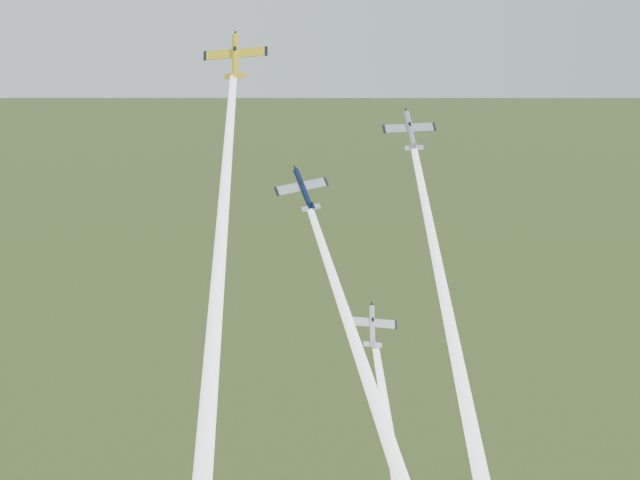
{
  "coord_description": "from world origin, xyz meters",
  "views": [
    {
      "loc": [
        -22.52,
        -107.38,
        123.91
      ],
      "look_at": [
        0.0,
        -6.0,
        92.0
      ],
      "focal_mm": 45.0,
      "sensor_mm": 36.0,
      "label": 1
    }
  ],
  "objects_px": {
    "plane_navy": "(304,189)",
    "plane_silver_right": "(410,131)",
    "plane_yellow": "(235,56)",
    "plane_silver_low": "(372,326)"
  },
  "relations": [
    {
      "from": "plane_yellow",
      "to": "plane_silver_right",
      "type": "height_order",
      "value": "plane_yellow"
    },
    {
      "from": "plane_navy",
      "to": "plane_silver_right",
      "type": "bearing_deg",
      "value": 0.82
    },
    {
      "from": "plane_yellow",
      "to": "plane_silver_low",
      "type": "height_order",
      "value": "plane_yellow"
    },
    {
      "from": "plane_silver_right",
      "to": "plane_silver_low",
      "type": "xyz_separation_m",
      "value": [
        -9.78,
        -15.44,
        -23.54
      ]
    },
    {
      "from": "plane_navy",
      "to": "plane_silver_right",
      "type": "xyz_separation_m",
      "value": [
        17.01,
        5.14,
        6.74
      ]
    },
    {
      "from": "plane_navy",
      "to": "plane_silver_right",
      "type": "distance_m",
      "value": 19.01
    },
    {
      "from": "plane_yellow",
      "to": "plane_navy",
      "type": "distance_m",
      "value": 20.15
    },
    {
      "from": "plane_yellow",
      "to": "plane_navy",
      "type": "height_order",
      "value": "plane_yellow"
    },
    {
      "from": "plane_navy",
      "to": "plane_silver_right",
      "type": "relative_size",
      "value": 1.0
    },
    {
      "from": "plane_silver_low",
      "to": "plane_silver_right",
      "type": "bearing_deg",
      "value": 58.5
    }
  ]
}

